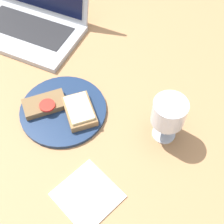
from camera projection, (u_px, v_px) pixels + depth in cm
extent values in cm
cube|color=#B27F51|center=(90.00, 125.00, 84.80)|extent=(140.00, 140.00, 3.00)
cylinder|color=navy|center=(63.00, 111.00, 84.95)|extent=(23.59, 23.59, 1.10)
cube|color=brown|center=(45.00, 104.00, 84.47)|extent=(12.44, 12.54, 1.81)
cylinder|color=red|center=(47.00, 105.00, 82.69)|extent=(4.22, 4.22, 0.64)
cube|color=#937047|center=(80.00, 111.00, 82.96)|extent=(12.65, 12.76, 2.07)
cube|color=#F4EAB7|center=(79.00, 108.00, 81.80)|extent=(10.78, 10.82, 0.77)
cylinder|color=white|center=(164.00, 134.00, 81.17)|extent=(6.05, 6.05, 0.40)
cylinder|color=white|center=(165.00, 127.00, 78.48)|extent=(1.11, 1.11, 6.19)
cylinder|color=white|center=(169.00, 112.00, 73.28)|extent=(8.28, 8.28, 6.55)
cylinder|color=white|center=(168.00, 115.00, 74.23)|extent=(7.62, 7.62, 4.21)
cube|color=#ADAFB5|center=(25.00, 33.00, 102.85)|extent=(35.89, 21.77, 1.68)
cube|color=#232326|center=(27.00, 27.00, 103.13)|extent=(29.43, 11.98, 0.16)
cube|color=white|center=(87.00, 195.00, 71.61)|extent=(16.72, 16.57, 0.40)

